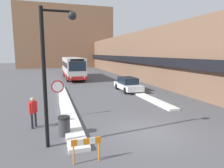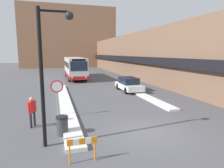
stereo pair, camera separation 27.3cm
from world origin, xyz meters
name	(u,v)px [view 2 (the right image)]	position (x,y,z in m)	size (l,w,h in m)	color
ground_plane	(146,133)	(0.00, 0.00, 0.00)	(160.00, 160.00, 0.00)	#515156
building_row_right	(138,56)	(9.97, 24.00, 3.54)	(5.50, 60.00, 7.09)	brown
building_backdrop_far	(68,38)	(0.00, 50.94, 8.37)	(26.00, 8.00, 16.74)	#996B4C
snow_bank_left	(65,102)	(-3.60, 7.28, 0.09)	(0.90, 16.76, 0.18)	silver
snow_bank_right	(139,93)	(3.60, 8.98, 0.07)	(0.90, 12.22, 0.14)	silver
city_bus	(75,67)	(-1.18, 23.22, 1.78)	(2.60, 11.29, 3.28)	silver
parked_car_front	(129,84)	(3.20, 10.77, 0.73)	(1.79, 4.32, 1.45)	silver
stop_sign	(57,91)	(-4.22, 3.75, 1.71)	(0.76, 0.08, 2.36)	gray
street_lamp	(49,62)	(-4.54, -0.14, 3.65)	(1.46, 0.36, 5.82)	black
pedestrian	(32,109)	(-5.58, 2.44, 1.01)	(0.42, 0.49, 1.68)	#232328
trash_bin	(62,125)	(-4.08, 0.92, 0.48)	(0.59, 0.59, 0.95)	#38383D
construction_barricade	(82,145)	(-3.47, -1.87, 0.67)	(1.10, 0.06, 0.94)	orange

